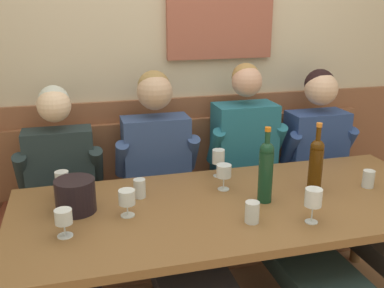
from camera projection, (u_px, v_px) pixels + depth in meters
name	position (u px, v px, depth m)	size (l,w,h in m)	color
room_wall_back	(187.00, 47.00, 2.92)	(6.80, 0.12, 2.80)	#C5B599
wood_wainscot_panel	(189.00, 173.00, 3.13)	(6.80, 0.03, 1.08)	brown
wall_bench	(197.00, 219.00, 3.02)	(2.50, 0.42, 0.94)	brown
dining_table	(236.00, 216.00, 2.23)	(2.20, 0.92, 0.74)	brown
person_right_seat	(62.00, 224.00, 2.31)	(0.50, 1.35, 1.24)	#31273A
person_center_left_seat	(169.00, 201.00, 2.48)	(0.52, 1.36, 1.30)	#303635
person_center_right_seat	(265.00, 188.00, 2.64)	(0.50, 1.36, 1.32)	#2C243C
person_left_seat	(345.00, 182.00, 2.76)	(0.50, 1.36, 1.27)	#373338
ice_bucket	(75.00, 196.00, 2.09)	(0.19, 0.19, 0.16)	black
wine_bottle_green_tall	(266.00, 170.00, 2.17)	(0.07, 0.07, 0.38)	#143B24
wine_bottle_amber_mid	(316.00, 163.00, 2.29)	(0.07, 0.07, 0.37)	#472707
wine_glass_left_end	(224.00, 172.00, 2.33)	(0.08, 0.08, 0.14)	silver
wine_glass_mid_left	(218.00, 158.00, 2.51)	(0.07, 0.07, 0.16)	silver
wine_glass_by_bottle	(313.00, 199.00, 1.97)	(0.08, 0.08, 0.16)	silver
wine_glass_near_bucket	(62.00, 180.00, 2.24)	(0.07, 0.07, 0.14)	silver
wine_glass_mid_right	(127.00, 198.00, 2.04)	(0.08, 0.08, 0.13)	silver
wine_glass_right_end	(64.00, 218.00, 1.86)	(0.07, 0.07, 0.12)	silver
water_tumbler_center	(252.00, 212.00, 2.00)	(0.07, 0.07, 0.10)	silver
water_tumbler_left	(140.00, 188.00, 2.25)	(0.06, 0.06, 0.10)	silver
water_tumbler_right	(368.00, 179.00, 2.38)	(0.06, 0.06, 0.09)	silver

